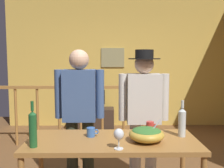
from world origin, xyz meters
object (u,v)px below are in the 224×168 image
object	(u,v)px
wine_glass	(119,135)
person_standing_left	(80,109)
flat_screen_tv	(92,98)
wine_bottle_clear	(182,122)
framed_picture	(113,58)
tv_console	(92,119)
wine_bottle_green	(33,128)
mug_red	(150,126)
serving_table	(112,148)
stair_railing	(93,108)
person_standing_right	(144,108)
salad_bowl	(147,134)
mug_blue	(91,132)

from	to	relation	value
wine_glass	person_standing_left	size ratio (longest dim) A/B	0.11
flat_screen_tv	wine_bottle_clear	distance (m)	3.14
wine_bottle_clear	person_standing_left	size ratio (longest dim) A/B	0.21
framed_picture	flat_screen_tv	distance (m)	0.99
wine_bottle_clear	person_standing_left	xyz separation A→B (m)	(-1.01, 0.50, 0.02)
framed_picture	flat_screen_tv	bearing A→B (deg)	-143.40
tv_console	person_standing_left	distance (m)	2.58
tv_console	wine_glass	distance (m)	3.40
wine_bottle_green	wine_glass	bearing A→B (deg)	-4.50
wine_glass	mug_red	distance (m)	0.60
tv_console	serving_table	size ratio (longest dim) A/B	0.59
stair_railing	flat_screen_tv	size ratio (longest dim) A/B	5.10
wine_bottle_green	person_standing_left	world-z (taller)	person_standing_left
wine_bottle_green	wine_bottle_clear	distance (m)	1.33
serving_table	wine_bottle_clear	xyz separation A→B (m)	(0.65, 0.08, 0.22)
tv_console	wine_bottle_clear	xyz separation A→B (m)	(1.03, -2.99, 0.69)
framed_picture	serving_table	xyz separation A→B (m)	(-0.05, -3.36, -0.82)
person_standing_right	flat_screen_tv	bearing A→B (deg)	-73.47
salad_bowl	stair_railing	bearing A→B (deg)	105.70
flat_screen_tv	wine_glass	xyz separation A→B (m)	(0.43, -3.28, 0.21)
stair_railing	person_standing_left	world-z (taller)	person_standing_left
mug_blue	person_standing_left	world-z (taller)	person_standing_left
salad_bowl	serving_table	bearing A→B (deg)	169.15
serving_table	mug_blue	xyz separation A→B (m)	(-0.20, 0.09, 0.12)
wine_bottle_green	wine_bottle_clear	bearing A→B (deg)	11.73
flat_screen_tv	framed_picture	bearing A→B (deg)	36.60
flat_screen_tv	wine_bottle_clear	xyz separation A→B (m)	(1.03, -2.96, 0.23)
wine_glass	wine_bottle_green	world-z (taller)	wine_bottle_green
wine_bottle_green	person_standing_right	world-z (taller)	person_standing_right
wine_glass	mug_blue	bearing A→B (deg)	126.61
wine_glass	tv_console	bearing A→B (deg)	97.31
serving_table	person_standing_right	size ratio (longest dim) A/B	0.96
serving_table	wine_glass	distance (m)	0.32
wine_bottle_clear	person_standing_right	world-z (taller)	person_standing_right
person_standing_left	salad_bowl	bearing A→B (deg)	135.81
wine_bottle_clear	person_standing_left	world-z (taller)	person_standing_left
tv_console	serving_table	world-z (taller)	serving_table
mug_blue	person_standing_right	distance (m)	0.76
flat_screen_tv	wine_bottle_green	xyz separation A→B (m)	(-0.28, -3.23, 0.25)
flat_screen_tv	wine_glass	size ratio (longest dim) A/B	3.12
salad_bowl	wine_glass	world-z (taller)	salad_bowl
tv_console	mug_blue	xyz separation A→B (m)	(0.18, -2.98, 0.59)
mug_red	person_standing_right	distance (m)	0.36
framed_picture	serving_table	bearing A→B (deg)	-90.93
framed_picture	wine_bottle_clear	bearing A→B (deg)	-79.72
framed_picture	mug_red	world-z (taller)	framed_picture
mug_blue	mug_red	world-z (taller)	mug_red
wine_glass	mug_blue	distance (m)	0.42
salad_bowl	mug_red	bearing A→B (deg)	75.05
flat_screen_tv	salad_bowl	xyz separation A→B (m)	(0.68, -3.09, 0.16)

